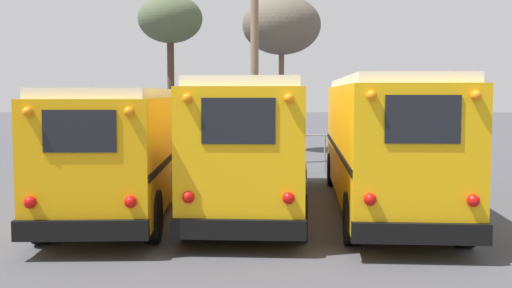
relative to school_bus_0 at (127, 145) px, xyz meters
The scene contains 8 objects.
ground_plane 3.69m from the school_bus_0, 14.85° to the left, with size 160.00×160.00×0.00m, color #424247.
school_bus_0 is the anchor object (origin of this frame).
school_bus_1 3.26m from the school_bus_0, 11.70° to the left, with size 2.92×10.42×3.25m.
school_bus_2 6.40m from the school_bus_0, ahead, with size 2.94×10.81×3.31m.
utility_pole 11.32m from the school_bus_0, 74.32° to the left, with size 1.80×0.33×8.20m.
bare_tree_0 15.92m from the school_bus_0, 94.25° to the left, with size 3.08×3.08×7.62m.
bare_tree_1 17.35m from the school_bus_0, 75.41° to the left, with size 3.87×3.87×7.71m.
fence_line 8.20m from the school_bus_0, 67.02° to the left, with size 14.44×0.06×1.42m.
Camera 1 is at (0.24, -16.55, 2.93)m, focal length 45.00 mm.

